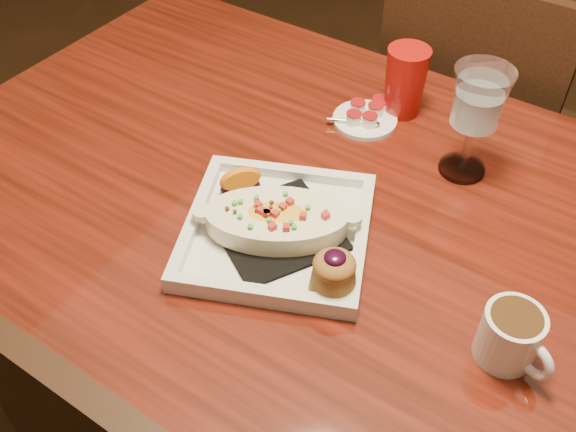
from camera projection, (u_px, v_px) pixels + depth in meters
The scene contains 9 objects.
floor at pixel (325, 429), 1.56m from camera, with size 7.00×7.00×0.00m, color #301E10.
table at pixel (341, 250), 1.09m from camera, with size 1.50×0.90×0.75m.
chair_far at pixel (468, 130), 1.57m from camera, with size 0.42×0.42×0.93m.
plate at pixel (282, 229), 0.96m from camera, with size 0.36×0.36×0.08m.
coffee_mug at pixel (512, 336), 0.80m from camera, with size 0.11×0.08×0.08m.
goblet at pixel (478, 104), 1.00m from camera, with size 0.09×0.09×0.20m.
saucer at pixel (364, 118), 1.18m from camera, with size 0.12×0.12×0.08m.
creamer_loose at pixel (381, 105), 1.20m from camera, with size 0.04×0.04×0.03m.
red_tumbler at pixel (405, 82), 1.17m from camera, with size 0.08×0.08×0.13m, color #AD110C.
Camera 1 is at (0.33, -0.66, 1.47)m, focal length 40.00 mm.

